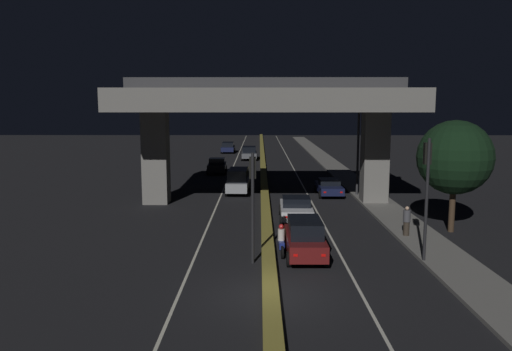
% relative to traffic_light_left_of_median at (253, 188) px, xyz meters
% --- Properties ---
extents(ground_plane, '(200.00, 200.00, 0.00)m').
position_rel_traffic_light_left_of_median_xyz_m(ground_plane, '(0.70, -3.92, -3.38)').
color(ground_plane, black).
extents(lane_line_left_inner, '(0.12, 126.00, 0.00)m').
position_rel_traffic_light_left_of_median_xyz_m(lane_line_left_inner, '(-2.71, 31.08, -3.38)').
color(lane_line_left_inner, beige).
rests_on(lane_line_left_inner, ground_plane).
extents(lane_line_right_inner, '(0.12, 126.00, 0.00)m').
position_rel_traffic_light_left_of_median_xyz_m(lane_line_right_inner, '(4.12, 31.08, -3.38)').
color(lane_line_right_inner, beige).
rests_on(lane_line_right_inner, ground_plane).
extents(median_divider, '(0.61, 126.00, 0.34)m').
position_rel_traffic_light_left_of_median_xyz_m(median_divider, '(0.70, 31.08, -3.21)').
color(median_divider, olive).
rests_on(median_divider, ground_plane).
extents(sidewalk_right, '(2.48, 126.00, 0.16)m').
position_rel_traffic_light_left_of_median_xyz_m(sidewalk_right, '(8.77, 24.08, -3.30)').
color(sidewalk_right, slate).
rests_on(sidewalk_right, ground_plane).
extents(elevated_overpass, '(19.78, 11.69, 8.92)m').
position_rel_traffic_light_left_of_median_xyz_m(elevated_overpass, '(0.70, 13.72, 3.56)').
color(elevated_overpass, slate).
rests_on(elevated_overpass, ground_plane).
extents(traffic_light_left_of_median, '(0.30, 0.49, 4.96)m').
position_rel_traffic_light_left_of_median_xyz_m(traffic_light_left_of_median, '(0.00, 0.00, 0.00)').
color(traffic_light_left_of_median, black).
rests_on(traffic_light_left_of_median, ground_plane).
extents(traffic_light_right_of_median, '(0.30, 0.49, 5.59)m').
position_rel_traffic_light_left_of_median_xyz_m(traffic_light_right_of_median, '(7.63, -0.01, 0.41)').
color(traffic_light_right_of_median, black).
rests_on(traffic_light_right_of_median, ground_plane).
extents(street_lamp, '(1.98, 0.32, 8.58)m').
position_rel_traffic_light_left_of_median_xyz_m(street_lamp, '(7.59, 16.38, 1.62)').
color(street_lamp, '#2D2D30').
rests_on(street_lamp, ground_plane).
extents(car_dark_red_lead, '(1.85, 4.27, 1.79)m').
position_rel_traffic_light_left_of_median_xyz_m(car_dark_red_lead, '(2.40, 0.80, -2.45)').
color(car_dark_red_lead, '#591414').
rests_on(car_dark_red_lead, ground_plane).
extents(car_white_second, '(2.13, 4.30, 1.45)m').
position_rel_traffic_light_left_of_median_xyz_m(car_white_second, '(2.55, 8.38, -2.65)').
color(car_white_second, silver).
rests_on(car_white_second, ground_plane).
extents(car_dark_blue_third, '(1.93, 4.26, 1.32)m').
position_rel_traffic_light_left_of_median_xyz_m(car_dark_blue_third, '(5.74, 16.85, -2.70)').
color(car_dark_blue_third, '#141938').
rests_on(car_dark_blue_third, ground_plane).
extents(car_silver_lead_oncoming, '(1.95, 4.42, 1.98)m').
position_rel_traffic_light_left_of_median_xyz_m(car_silver_lead_oncoming, '(-1.39, 17.71, -2.34)').
color(car_silver_lead_oncoming, gray).
rests_on(car_silver_lead_oncoming, ground_plane).
extents(car_black_second_oncoming, '(2.06, 4.24, 1.56)m').
position_rel_traffic_light_left_of_median_xyz_m(car_black_second_oncoming, '(-4.10, 29.65, -2.60)').
color(car_black_second_oncoming, black).
rests_on(car_black_second_oncoming, ground_plane).
extents(car_grey_third_oncoming, '(2.12, 4.53, 1.71)m').
position_rel_traffic_light_left_of_median_xyz_m(car_grey_third_oncoming, '(-1.03, 42.72, -2.49)').
color(car_grey_third_oncoming, '#515459').
rests_on(car_grey_third_oncoming, ground_plane).
extents(car_dark_blue_fourth_oncoming, '(2.00, 4.50, 1.57)m').
position_rel_traffic_light_left_of_median_xyz_m(car_dark_blue_fourth_oncoming, '(-4.37, 52.23, -2.56)').
color(car_dark_blue_fourth_oncoming, '#141938').
rests_on(car_dark_blue_fourth_oncoming, ground_plane).
extents(motorcycle_blue_filtering_near, '(0.33, 1.98, 1.46)m').
position_rel_traffic_light_left_of_median_xyz_m(motorcycle_blue_filtering_near, '(1.33, 1.25, -2.76)').
color(motorcycle_blue_filtering_near, black).
rests_on(motorcycle_blue_filtering_near, ground_plane).
extents(pedestrian_on_sidewalk, '(0.38, 0.38, 1.57)m').
position_rel_traffic_light_left_of_median_xyz_m(pedestrian_on_sidewalk, '(8.08, 4.16, -2.45)').
color(pedestrian_on_sidewalk, '#2D261E').
rests_on(pedestrian_on_sidewalk, sidewalk_right).
extents(roadside_tree_kerbside_near, '(4.07, 4.07, 6.21)m').
position_rel_traffic_light_left_of_median_xyz_m(roadside_tree_kerbside_near, '(10.99, 5.57, 0.78)').
color(roadside_tree_kerbside_near, '#38281C').
rests_on(roadside_tree_kerbside_near, ground_plane).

